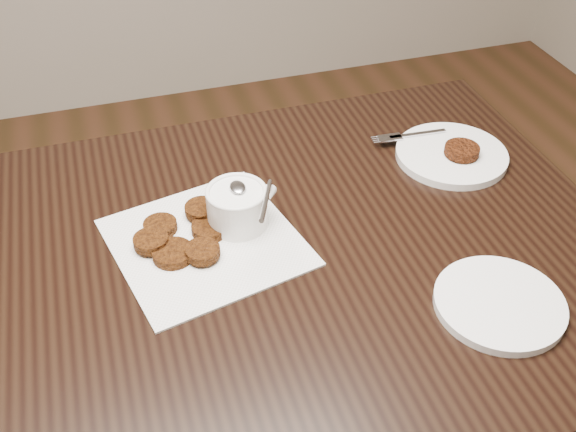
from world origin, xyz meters
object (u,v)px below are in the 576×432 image
object	(u,v)px
plate_with_patty	(452,151)
plate_empty	(499,303)
napkin	(206,242)
sauce_ramekin	(236,190)
table	(233,407)

from	to	relation	value
plate_with_patty	plate_empty	distance (m)	0.37
napkin	sauce_ramekin	bearing A→B (deg)	25.70
napkin	plate_with_patty	bearing A→B (deg)	11.40
sauce_ramekin	plate_with_patty	size ratio (longest dim) A/B	0.66
plate_with_patty	plate_empty	world-z (taller)	plate_with_patty
plate_with_patty	sauce_ramekin	bearing A→B (deg)	-170.80
table	plate_empty	distance (m)	0.56
plate_empty	napkin	bearing A→B (deg)	145.17
plate_with_patty	napkin	bearing A→B (deg)	-168.60
table	napkin	distance (m)	0.38
sauce_ramekin	napkin	bearing A→B (deg)	-154.30
sauce_ramekin	plate_empty	world-z (taller)	sauce_ramekin
table	plate_with_patty	size ratio (longest dim) A/B	6.29
sauce_ramekin	plate_with_patty	distance (m)	0.43
table	sauce_ramekin	size ratio (longest dim) A/B	9.58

